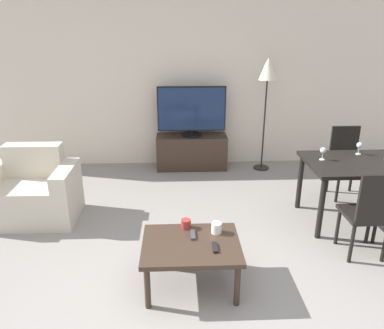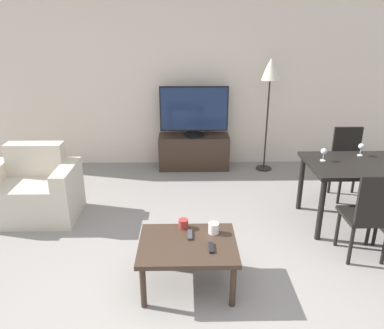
{
  "view_description": "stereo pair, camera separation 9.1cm",
  "coord_description": "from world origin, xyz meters",
  "views": [
    {
      "loc": [
        -0.05,
        -2.16,
        2.16
      ],
      "look_at": [
        0.11,
        1.83,
        0.65
      ],
      "focal_mm": 35.0,
      "sensor_mm": 36.0,
      "label": 1
    },
    {
      "loc": [
        0.04,
        -2.16,
        2.16
      ],
      "look_at": [
        0.11,
        1.83,
        0.65
      ],
      "focal_mm": 35.0,
      "sensor_mm": 36.0,
      "label": 2
    }
  ],
  "objects": [
    {
      "name": "remote_secondary",
      "position": [
        0.25,
        0.47,
        0.43
      ],
      "size": [
        0.04,
        0.15,
        0.02
      ],
      "color": "black",
      "rests_on": "coffee_table"
    },
    {
      "name": "wall_back",
      "position": [
        0.0,
        3.7,
        1.35
      ],
      "size": [
        7.31,
        0.06,
        2.7
      ],
      "color": "beige",
      "rests_on": "ground_plane"
    },
    {
      "name": "dining_chair_near",
      "position": [
        1.75,
        0.9,
        0.51
      ],
      "size": [
        0.4,
        0.4,
        0.92
      ],
      "color": "black",
      "rests_on": "ground_plane"
    },
    {
      "name": "cup_colored_far",
      "position": [
        0.28,
        0.71,
        0.47
      ],
      "size": [
        0.09,
        0.09,
        0.1
      ],
      "color": "white",
      "rests_on": "coffee_table"
    },
    {
      "name": "remote_primary",
      "position": [
        0.07,
        0.67,
        0.43
      ],
      "size": [
        0.04,
        0.15,
        0.02
      ],
      "color": "#38383D",
      "rests_on": "coffee_table"
    },
    {
      "name": "dining_table",
      "position": [
        1.95,
        1.63,
        0.63
      ],
      "size": [
        1.13,
        0.83,
        0.73
      ],
      "color": "black",
      "rests_on": "ground_plane"
    },
    {
      "name": "tv_stand",
      "position": [
        0.18,
        3.42,
        0.27
      ],
      "size": [
        1.09,
        0.4,
        0.53
      ],
      "color": "#38281E",
      "rests_on": "ground_plane"
    },
    {
      "name": "tv",
      "position": [
        0.18,
        3.42,
        0.91
      ],
      "size": [
        1.04,
        0.32,
        0.76
      ],
      "color": "black",
      "rests_on": "tv_stand"
    },
    {
      "name": "wine_glass_center",
      "position": [
        2.06,
        1.88,
        0.83
      ],
      "size": [
        0.07,
        0.07,
        0.15
      ],
      "color": "silver",
      "rests_on": "dining_table"
    },
    {
      "name": "floor_lamp",
      "position": [
        1.28,
        3.34,
        1.46
      ],
      "size": [
        0.32,
        0.32,
        1.7
      ],
      "color": "black",
      "rests_on": "ground_plane"
    },
    {
      "name": "cup_white_near",
      "position": [
        0.02,
        0.81,
        0.47
      ],
      "size": [
        0.09,
        0.09,
        0.08
      ],
      "color": "maroon",
      "rests_on": "coffee_table"
    },
    {
      "name": "armchair",
      "position": [
        -1.75,
        1.85,
        0.31
      ],
      "size": [
        1.02,
        0.69,
        0.84
      ],
      "color": "beige",
      "rests_on": "ground_plane"
    },
    {
      "name": "wine_glass_left",
      "position": [
        1.57,
        1.71,
        0.83
      ],
      "size": [
        0.07,
        0.07,
        0.15
      ],
      "color": "silver",
      "rests_on": "dining_table"
    },
    {
      "name": "coffee_table",
      "position": [
        0.05,
        0.56,
        0.37
      ],
      "size": [
        0.83,
        0.65,
        0.42
      ],
      "color": "#38281E",
      "rests_on": "ground_plane"
    },
    {
      "name": "dining_chair_far",
      "position": [
        2.15,
        2.35,
        0.51
      ],
      "size": [
        0.4,
        0.4,
        0.92
      ],
      "color": "black",
      "rests_on": "ground_plane"
    }
  ]
}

